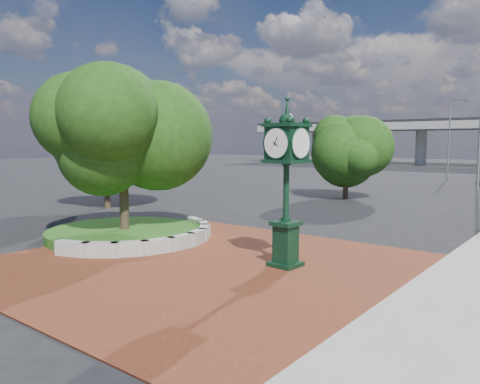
# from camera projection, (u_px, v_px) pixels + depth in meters

# --- Properties ---
(ground) EXTENTS (200.00, 200.00, 0.00)m
(ground) POSITION_uv_depth(u_px,v_px,m) (219.00, 257.00, 15.73)
(ground) COLOR black
(ground) RESTS_ON ground
(plaza) EXTENTS (12.00, 12.00, 0.04)m
(plaza) POSITION_uv_depth(u_px,v_px,m) (199.00, 263.00, 14.95)
(plaza) COLOR maroon
(plaza) RESTS_ON ground
(planter_wall) EXTENTS (2.96, 6.77, 0.54)m
(planter_wall) POSITION_uv_depth(u_px,v_px,m) (164.00, 239.00, 17.36)
(planter_wall) COLOR #9E9B93
(planter_wall) RESTS_ON ground
(grass_bed) EXTENTS (6.10, 6.10, 0.40)m
(grass_bed) POSITION_uv_depth(u_px,v_px,m) (125.00, 234.00, 18.78)
(grass_bed) COLOR #1E4C15
(grass_bed) RESTS_ON ground
(tree_planter) EXTENTS (5.20, 5.20, 6.33)m
(tree_planter) POSITION_uv_depth(u_px,v_px,m) (123.00, 146.00, 18.41)
(tree_planter) COLOR #38281C
(tree_planter) RESTS_ON ground
(tree_northwest) EXTENTS (5.60, 5.60, 6.93)m
(tree_northwest) POSITION_uv_depth(u_px,v_px,m) (106.00, 138.00, 27.19)
(tree_northwest) COLOR #38281C
(tree_northwest) RESTS_ON ground
(tree_street) EXTENTS (4.40, 4.40, 5.45)m
(tree_street) POSITION_uv_depth(u_px,v_px,m) (346.00, 151.00, 31.92)
(tree_street) COLOR #38281C
(tree_street) RESTS_ON ground
(post_clock) EXTENTS (1.14, 1.14, 5.12)m
(post_clock) POSITION_uv_depth(u_px,v_px,m) (286.00, 177.00, 14.19)
(post_clock) COLOR black
(post_clock) RESTS_ON ground
(street_lamp_far) EXTENTS (1.82, 0.51, 8.17)m
(street_lamp_far) POSITION_uv_depth(u_px,v_px,m) (451.00, 133.00, 48.30)
(street_lamp_far) COLOR slate
(street_lamp_far) RESTS_ON ground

